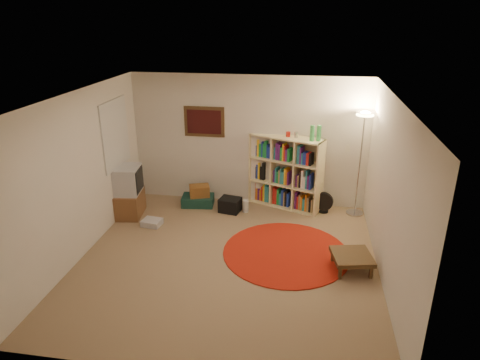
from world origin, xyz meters
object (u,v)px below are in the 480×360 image
object	(u,v)px
suitcase	(198,200)
bookshelf	(285,173)
side_table	(352,257)
tv_stand	(128,192)
floor_lamp	(364,130)
floor_fan	(324,202)

from	to	relation	value
suitcase	bookshelf	bearing A→B (deg)	3.09
suitcase	side_table	xyz separation A→B (m)	(2.79, -1.85, 0.12)
bookshelf	suitcase	xyz separation A→B (m)	(-1.66, -0.27, -0.58)
tv_stand	side_table	xyz separation A→B (m)	(3.94, -1.24, -0.25)
bookshelf	side_table	world-z (taller)	bookshelf
floor_lamp	suitcase	distance (m)	3.38
bookshelf	tv_stand	size ratio (longest dim) A/B	1.77
bookshelf	side_table	distance (m)	2.44
tv_stand	floor_lamp	bearing A→B (deg)	2.25
bookshelf	floor_lamp	distance (m)	1.66
bookshelf	floor_fan	distance (m)	0.92
bookshelf	floor_fan	size ratio (longest dim) A/B	4.18
floor_fan	tv_stand	world-z (taller)	tv_stand
side_table	suitcase	bearing A→B (deg)	146.52
bookshelf	floor_lamp	size ratio (longest dim) A/B	0.86
bookshelf	floor_lamp	bearing A→B (deg)	14.17
floor_lamp	suitcase	size ratio (longest dim) A/B	3.04
tv_stand	suitcase	distance (m)	1.35
tv_stand	bookshelf	bearing A→B (deg)	10.07
floor_fan	suitcase	xyz separation A→B (m)	(-2.43, -0.06, -0.10)
floor_fan	floor_lamp	bearing A→B (deg)	14.69
bookshelf	suitcase	distance (m)	1.78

